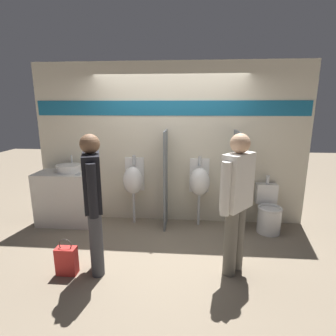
{
  "coord_description": "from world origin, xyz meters",
  "views": [
    {
      "loc": [
        0.31,
        -3.81,
        2.0
      ],
      "look_at": [
        0.0,
        0.17,
        1.05
      ],
      "focal_mm": 28.0,
      "sensor_mm": 36.0,
      "label": 1
    }
  ],
  "objects_px": {
    "toilet": "(268,213)",
    "person_with_lanyard": "(94,199)",
    "sink_basin": "(69,168)",
    "cell_phone": "(79,174)",
    "urinal_near_counter": "(133,180)",
    "person_in_vest": "(237,199)",
    "shopping_bag": "(67,260)",
    "urinal_far": "(199,182)"
  },
  "relations": [
    {
      "from": "person_in_vest",
      "to": "person_with_lanyard",
      "type": "relative_size",
      "value": 1.0
    },
    {
      "from": "urinal_near_counter",
      "to": "person_in_vest",
      "type": "xyz_separation_m",
      "value": [
        1.5,
        -1.29,
        0.17
      ]
    },
    {
      "from": "cell_phone",
      "to": "person_with_lanyard",
      "type": "bearing_deg",
      "value": -60.28
    },
    {
      "from": "person_in_vest",
      "to": "shopping_bag",
      "type": "distance_m",
      "value": 2.17
    },
    {
      "from": "cell_phone",
      "to": "urinal_far",
      "type": "relative_size",
      "value": 0.12
    },
    {
      "from": "sink_basin",
      "to": "urinal_near_counter",
      "type": "distance_m",
      "value": 1.11
    },
    {
      "from": "cell_phone",
      "to": "toilet",
      "type": "relative_size",
      "value": 0.16
    },
    {
      "from": "shopping_bag",
      "to": "urinal_near_counter",
      "type": "bearing_deg",
      "value": 71.14
    },
    {
      "from": "urinal_far",
      "to": "shopping_bag",
      "type": "bearing_deg",
      "value": -137.28
    },
    {
      "from": "cell_phone",
      "to": "toilet",
      "type": "bearing_deg",
      "value": 1.27
    },
    {
      "from": "urinal_near_counter",
      "to": "urinal_far",
      "type": "height_order",
      "value": "same"
    },
    {
      "from": "toilet",
      "to": "person_with_lanyard",
      "type": "distance_m",
      "value": 2.8
    },
    {
      "from": "urinal_far",
      "to": "sink_basin",
      "type": "bearing_deg",
      "value": -178.54
    },
    {
      "from": "urinal_near_counter",
      "to": "urinal_far",
      "type": "bearing_deg",
      "value": 0.0
    },
    {
      "from": "toilet",
      "to": "person_in_vest",
      "type": "height_order",
      "value": "person_in_vest"
    },
    {
      "from": "toilet",
      "to": "shopping_bag",
      "type": "distance_m",
      "value": 3.08
    },
    {
      "from": "toilet",
      "to": "person_with_lanyard",
      "type": "xyz_separation_m",
      "value": [
        -2.41,
        -1.28,
        0.63
      ]
    },
    {
      "from": "cell_phone",
      "to": "person_with_lanyard",
      "type": "height_order",
      "value": "person_with_lanyard"
    },
    {
      "from": "cell_phone",
      "to": "person_with_lanyard",
      "type": "relative_size",
      "value": 0.08
    },
    {
      "from": "person_in_vest",
      "to": "person_with_lanyard",
      "type": "distance_m",
      "value": 1.67
    },
    {
      "from": "cell_phone",
      "to": "urinal_far",
      "type": "bearing_deg",
      "value": 6.21
    },
    {
      "from": "person_in_vest",
      "to": "person_with_lanyard",
      "type": "bearing_deg",
      "value": 135.03
    },
    {
      "from": "person_with_lanyard",
      "to": "person_in_vest",
      "type": "bearing_deg",
      "value": -105.01
    },
    {
      "from": "urinal_near_counter",
      "to": "person_with_lanyard",
      "type": "bearing_deg",
      "value": -96.6
    },
    {
      "from": "sink_basin",
      "to": "cell_phone",
      "type": "relative_size",
      "value": 2.86
    },
    {
      "from": "urinal_near_counter",
      "to": "shopping_bag",
      "type": "bearing_deg",
      "value": -108.86
    },
    {
      "from": "urinal_near_counter",
      "to": "person_in_vest",
      "type": "distance_m",
      "value": 1.99
    },
    {
      "from": "urinal_near_counter",
      "to": "person_in_vest",
      "type": "bearing_deg",
      "value": -40.78
    },
    {
      "from": "toilet",
      "to": "shopping_bag",
      "type": "bearing_deg",
      "value": -153.66
    },
    {
      "from": "cell_phone",
      "to": "shopping_bag",
      "type": "bearing_deg",
      "value": -75.45
    },
    {
      "from": "urinal_near_counter",
      "to": "person_in_vest",
      "type": "height_order",
      "value": "person_in_vest"
    },
    {
      "from": "urinal_far",
      "to": "person_with_lanyard",
      "type": "distance_m",
      "value": 1.92
    },
    {
      "from": "sink_basin",
      "to": "shopping_bag",
      "type": "relative_size",
      "value": 0.86
    },
    {
      "from": "cell_phone",
      "to": "toilet",
      "type": "distance_m",
      "value": 3.16
    },
    {
      "from": "urinal_near_counter",
      "to": "toilet",
      "type": "bearing_deg",
      "value": -3.73
    },
    {
      "from": "urinal_far",
      "to": "shopping_bag",
      "type": "height_order",
      "value": "urinal_far"
    },
    {
      "from": "toilet",
      "to": "shopping_bag",
      "type": "xyz_separation_m",
      "value": [
        -2.76,
        -1.37,
        -0.13
      ]
    },
    {
      "from": "sink_basin",
      "to": "cell_phone",
      "type": "xyz_separation_m",
      "value": [
        0.24,
        -0.16,
        -0.05
      ]
    },
    {
      "from": "person_with_lanyard",
      "to": "shopping_bag",
      "type": "bearing_deg",
      "value": 84.93
    },
    {
      "from": "toilet",
      "to": "person_with_lanyard",
      "type": "relative_size",
      "value": 0.52
    },
    {
      "from": "sink_basin",
      "to": "cell_phone",
      "type": "distance_m",
      "value": 0.29
    },
    {
      "from": "cell_phone",
      "to": "urinal_near_counter",
      "type": "relative_size",
      "value": 0.12
    }
  ]
}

